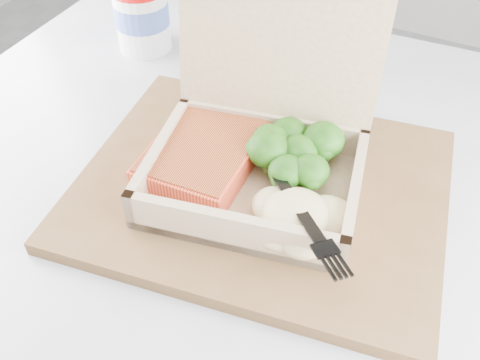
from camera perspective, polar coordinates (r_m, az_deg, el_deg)
The scene contains 9 objects.
cafe_table at distance 0.71m, azimuth -1.02°, elevation -13.54°, with size 0.91×0.91×0.75m.
serving_tray at distance 0.57m, azimuth 2.33°, elevation -0.83°, with size 0.38×0.30×0.02m, color brown.
takeout_container at distance 0.54m, azimuth 2.39°, elevation 4.70°, with size 0.24×0.23×0.20m.
salmon_fillet at distance 0.56m, azimuth -3.96°, elevation 2.62°, with size 0.10×0.13×0.03m, color #FF5931.
broccoli_pile at distance 0.55m, azimuth 6.18°, elevation 2.53°, with size 0.11×0.11×0.04m, color #327C1B, non-canonical shape.
mashed_potatoes at distance 0.49m, azimuth 6.06°, elevation -3.69°, with size 0.10×0.09×0.04m, color #CCBE84.
plastic_fork at distance 0.50m, azimuth 5.18°, elevation -1.16°, with size 0.12×0.11×0.01m.
paper_cup at distance 0.80m, azimuth -10.45°, elevation 17.04°, with size 0.08×0.08×0.10m.
receipt at distance 0.71m, azimuth 7.57°, elevation 8.94°, with size 0.08×0.15×0.00m, color white.
Camera 1 is at (0.09, -0.22, 1.16)m, focal length 40.00 mm.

